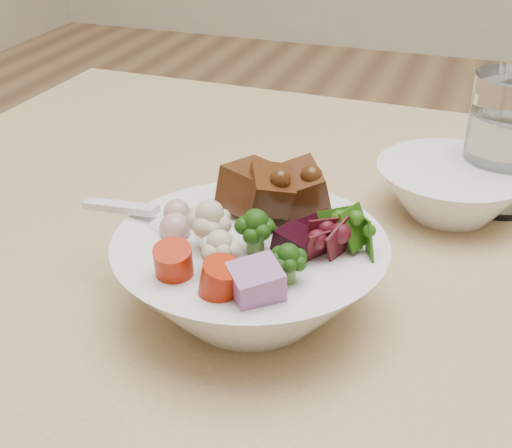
# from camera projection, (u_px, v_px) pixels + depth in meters

# --- Properties ---
(food_bowl) EXTENTS (0.20, 0.20, 0.11)m
(food_bowl) POSITION_uv_depth(u_px,v_px,m) (253.00, 269.00, 0.54)
(food_bowl) COLOR white
(food_bowl) RESTS_ON dining_table
(soup_spoon) EXTENTS (0.10, 0.04, 0.02)m
(soup_spoon) POSITION_uv_depth(u_px,v_px,m) (157.00, 222.00, 0.55)
(soup_spoon) COLOR white
(soup_spoon) RESTS_ON food_bowl
(water_glass) EXTENTS (0.08, 0.08, 0.13)m
(water_glass) POSITION_uv_depth(u_px,v_px,m) (505.00, 147.00, 0.68)
(water_glass) COLOR white
(water_glass) RESTS_ON dining_table
(side_bowl) EXTENTS (0.14, 0.14, 0.05)m
(side_bowl) POSITION_uv_depth(u_px,v_px,m) (451.00, 190.00, 0.68)
(side_bowl) COLOR white
(side_bowl) RESTS_ON dining_table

